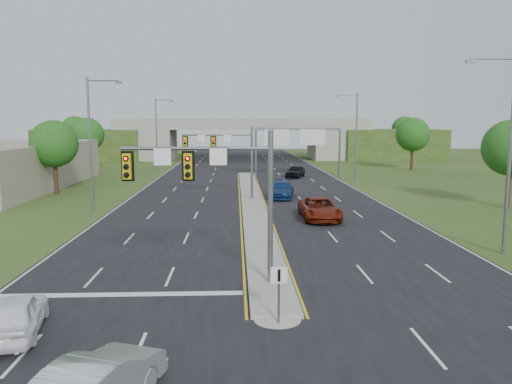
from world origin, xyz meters
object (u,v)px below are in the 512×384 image
Objects in this scene: car_far_c at (295,171)px; sign_gantry at (297,138)px; signal_mast_far at (228,151)px; keep_right_sign at (279,285)px; signal_mast_near at (219,182)px; overpass at (243,142)px; car_far_a at (320,209)px; car_white at (15,314)px; car_far_b at (282,190)px.

sign_gantry is at bearing -25.71° from car_far_c.
keep_right_sign is at bearing -85.61° from signal_mast_far.
signal_mast_near is 80.11m from overpass.
car_far_c is at bearing 78.95° from signal_mast_near.
car_far_c is (8.82, 20.13, -3.90)m from signal_mast_far.
overpass reaches higher than sign_gantry.
signal_mast_near reaches higher than car_far_a.
signal_mast_near is at bearing -114.63° from car_far_a.
signal_mast_far is at bearing -92.24° from car_far_c.
signal_mast_far reaches higher than car_far_a.
signal_mast_far is at bearing 126.68° from car_far_a.
car_far_b reaches higher than car_white.
overpass is (0.00, 84.53, 2.04)m from keep_right_sign.
overpass is 53.61m from car_far_b.
signal_mast_near reaches higher than car_far_b.
sign_gantry is at bearing -119.58° from car_white.
car_far_a reaches higher than car_far_c.
overpass is at bearing 90.00° from keep_right_sign.
car_white is (-6.89, -4.87, -3.98)m from signal_mast_near.
car_far_b is (-3.71, -18.38, -4.43)m from sign_gantry.
car_far_c is (-0.13, 0.14, -4.41)m from sign_gantry.
keep_right_sign is 50.02m from car_far_c.
keep_right_sign reaches higher than car_white.
signal_mast_near reaches higher than car_white.
signal_mast_near is 25.00m from signal_mast_far.
signal_mast_near reaches higher than car_far_c.
overpass is 85.48m from car_white.
car_far_b is at bearing -101.41° from sign_gantry.
signal_mast_near is 3.18× the size of keep_right_sign.
car_far_a is 1.24× the size of car_far_c.
signal_mast_far reaches higher than keep_right_sign.
signal_mast_far is 6.73m from car_far_b.
car_far_c is (8.82, 45.13, -3.90)m from signal_mast_near.
sign_gantry is 29.93m from car_far_a.
signal_mast_near is at bearing -91.87° from car_far_b.
keep_right_sign is at bearing -103.61° from car_far_a.
sign_gantry is 2.12× the size of car_far_b.
sign_gantry reaches higher than car_far_a.
keep_right_sign is 9.20m from car_white.
keep_right_sign is 31.22m from car_far_b.
keep_right_sign is 0.52× the size of car_white.
signal_mast_near reaches higher than sign_gantry.
car_far_a is at bearing -93.57° from sign_gantry.
car_far_c is (6.55, -34.94, -2.73)m from overpass.
car_far_a is at bearing -85.72° from overpass.
car_far_a is (7.10, 15.45, -3.89)m from signal_mast_near.
car_far_a reaches higher than car_far_b.
signal_mast_near is at bearing -79.64° from car_far_c.
overpass reaches higher than keep_right_sign.
car_far_b is 1.15× the size of car_far_c.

